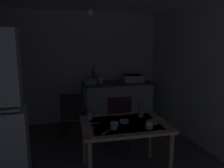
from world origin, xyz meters
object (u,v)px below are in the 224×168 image
Objects in this scene: sink_basin at (133,78)px; chair_by_counter at (73,115)px; dining_table at (125,130)px; serving_bowl_wide at (115,124)px; hand_pump at (93,76)px; chair_far_side at (118,123)px; teacup_cream at (90,117)px; glass_bottle at (141,110)px; mixing_bowl_counter at (91,82)px.

sink_basin reaches higher than chair_by_counter.
serving_bowl_wide is (-0.16, -0.05, 0.12)m from dining_table.
hand_pump is 1.50m from chair_far_side.
teacup_cream is 0.73m from glass_bottle.
hand_pump reaches higher than chair_by_counter.
chair_far_side is 0.70m from teacup_cream.
teacup_cream is 0.30× the size of glass_bottle.
mixing_bowl_counter is 1.79m from glass_bottle.
mixing_bowl_counter is 0.22× the size of dining_table.
hand_pump is 0.33× the size of dining_table.
mixing_bowl_counter is at bearing 49.74° from chair_by_counter.
mixing_bowl_counter is 1.95m from dining_table.
mixing_bowl_counter is at bearing 97.96° from chair_far_side.
chair_by_counter is at bearing -130.26° from mixing_bowl_counter.
hand_pump is 3.83× the size of serving_bowl_wide.
glass_bottle is at bearing -108.19° from sink_basin.
serving_bowl_wide is (-0.27, -0.69, 0.27)m from chair_far_side.
dining_table is 0.20m from serving_bowl_wide.
hand_pump is 2.06m from dining_table.
teacup_cream is at bearing -101.86° from mixing_bowl_counter.
sink_basin reaches higher than mixing_bowl_counter.
hand_pump reaches higher than sink_basin.
dining_table is at bearing -32.94° from teacup_cream.
chair_far_side is 9.44× the size of serving_bowl_wide.
sink_basin is at bearing 59.38° from chair_far_side.
hand_pump is 0.17m from mixing_bowl_counter.
sink_basin reaches higher than glass_bottle.
chair_by_counter is 1.50m from serving_bowl_wide.
teacup_cream is (0.12, -1.10, 0.31)m from chair_by_counter.
serving_bowl_wide is (-0.16, -2.06, -0.31)m from hand_pump.
mixing_bowl_counter reaches higher than serving_bowl_wide.
chair_far_side is (0.11, 0.64, -0.15)m from dining_table.
chair_far_side reaches higher than serving_bowl_wide.
chair_by_counter is (-0.54, -0.65, -0.61)m from hand_pump.
teacup_cream is (-0.42, -1.75, -0.30)m from hand_pump.
mixing_bowl_counter is at bearing 87.39° from serving_bowl_wide.
glass_bottle is (0.30, -1.84, -0.24)m from hand_pump.
dining_table is at bearing -100.05° from chair_far_side.
hand_pump reaches higher than glass_bottle.
sink_basin reaches higher than serving_bowl_wide.
sink_basin reaches higher than dining_table.
glass_bottle is (0.20, -0.46, 0.34)m from chair_far_side.
sink_basin is 0.90m from hand_pump.
dining_table is at bearing 17.48° from serving_bowl_wide.
sink_basin is 1.64m from chair_by_counter.
glass_bottle reaches higher than chair_by_counter.
mixing_bowl_counter reaches higher than teacup_cream.
glass_bottle is (0.84, -1.19, 0.37)m from chair_by_counter.
sink_basin is 2.16m from teacup_cream.
dining_table is at bearing -90.23° from hand_pump.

